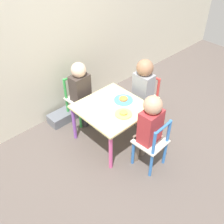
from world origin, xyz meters
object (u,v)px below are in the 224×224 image
object	(u,v)px
chair_green	(79,99)
storage_bin	(62,117)
child_front	(149,125)
child_back	(81,88)
plate_front	(124,114)
child_right	(142,86)
chair_blue	(152,144)
kids_table	(112,111)
chair_red	(145,99)
plate_right	(123,100)

from	to	relation	value
chair_green	storage_bin	bearing A→B (deg)	148.56
child_front	child_back	size ratio (longest dim) A/B	1.06
chair_green	child_back	world-z (taller)	child_back
storage_bin	plate_front	bearing A→B (deg)	-73.97
child_front	child_right	xyz separation A→B (m)	(0.43, 0.45, 0.00)
chair_blue	child_front	distance (m)	0.21
kids_table	storage_bin	size ratio (longest dim) A/B	2.02
child_back	chair_green	bearing A→B (deg)	90.00
kids_table	child_right	xyz separation A→B (m)	(0.45, 0.01, 0.10)
chair_green	child_right	xyz separation A→B (m)	(0.48, -0.50, 0.20)
child_front	child_back	distance (m)	0.89
plate_front	storage_bin	bearing A→B (deg)	106.03
child_front	plate_front	distance (m)	0.29
child_front	plate_front	xyz separation A→B (m)	(-0.02, 0.29, -0.03)
child_back	child_right	bearing A→B (deg)	-46.24
chair_blue	chair_green	distance (m)	1.02
chair_blue	chair_green	size ratio (longest dim) A/B	1.00
plate_front	storage_bin	world-z (taller)	plate_front
kids_table	child_front	world-z (taller)	child_front
kids_table	chair_green	size ratio (longest dim) A/B	1.15
kids_table	chair_red	bearing A→B (deg)	1.02
kids_table	plate_right	world-z (taller)	plate_right
chair_red	child_back	world-z (taller)	child_back
child_front	chair_red	bearing A→B (deg)	-139.54
kids_table	child_front	distance (m)	0.46
chair_green	chair_red	bearing A→B (deg)	-46.37
chair_red	storage_bin	xyz separation A→B (m)	(-0.73, 0.60, -0.21)
kids_table	plate_front	xyz separation A→B (m)	(-0.00, -0.16, 0.06)
chair_red	plate_right	distance (m)	0.39
child_right	chair_red	bearing A→B (deg)	90.00
chair_blue	storage_bin	size ratio (longest dim) A/B	1.76
chair_blue	child_front	xyz separation A→B (m)	(-0.00, 0.06, 0.20)
child_right	plate_right	size ratio (longest dim) A/B	3.95
plate_right	storage_bin	world-z (taller)	plate_right
child_right	child_back	distance (m)	0.65
chair_blue	plate_front	size ratio (longest dim) A/B	3.35
child_right	child_back	world-z (taller)	child_right
chair_green	child_back	distance (m)	0.18
plate_front	chair_green	bearing A→B (deg)	92.87
chair_green	plate_right	distance (m)	0.57
chair_red	storage_bin	distance (m)	0.96
chair_red	chair_green	world-z (taller)	same
chair_blue	child_front	size ratio (longest dim) A/B	0.70
kids_table	chair_blue	world-z (taller)	chair_blue
storage_bin	chair_green	bearing A→B (deg)	-27.68
chair_green	child_front	size ratio (longest dim) A/B	0.70
kids_table	chair_green	distance (m)	0.52
chair_green	plate_right	size ratio (longest dim) A/B	2.79
child_front	storage_bin	distance (m)	1.15
child_front	plate_right	world-z (taller)	child_front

